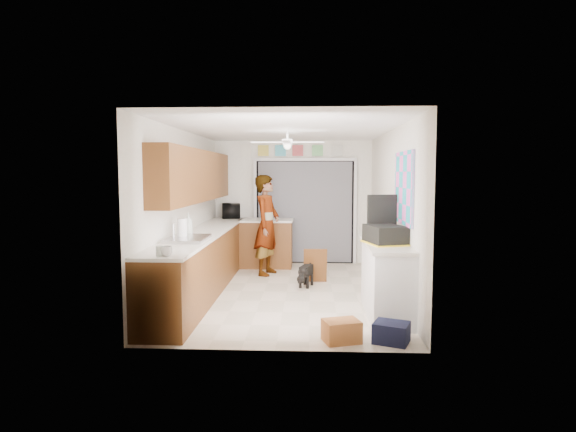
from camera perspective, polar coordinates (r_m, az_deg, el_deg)
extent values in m
plane|color=beige|center=(7.58, -0.14, -8.96)|extent=(5.00, 5.00, 0.00)
plane|color=white|center=(7.38, -0.15, 10.21)|extent=(5.00, 5.00, 0.00)
plane|color=white|center=(9.87, 0.57, 1.66)|extent=(3.20, 0.00, 3.20)
plane|color=white|center=(4.90, -1.60, -1.84)|extent=(3.20, 0.00, 3.20)
plane|color=white|center=(7.63, -12.24, 0.53)|extent=(0.00, 5.00, 5.00)
plane|color=white|center=(7.47, 12.20, 0.44)|extent=(0.00, 5.00, 5.00)
cube|color=brown|center=(7.66, -9.95, -5.45)|extent=(0.60, 4.80, 0.90)
cube|color=white|center=(7.59, -9.93, -1.96)|extent=(0.62, 4.80, 0.04)
cube|color=brown|center=(7.76, -10.79, 4.70)|extent=(0.32, 4.00, 0.80)
cube|color=silver|center=(6.62, -11.82, -2.71)|extent=(0.50, 0.76, 0.06)
cylinder|color=silver|center=(6.66, -13.42, -1.87)|extent=(0.03, 0.03, 0.22)
cube|color=brown|center=(9.49, -2.57, -3.34)|extent=(1.00, 0.60, 0.90)
cube|color=white|center=(9.43, -2.58, -0.52)|extent=(1.04, 0.64, 0.04)
cube|color=black|center=(9.85, 2.02, 0.48)|extent=(2.00, 0.06, 2.10)
cube|color=gray|center=(9.81, 2.02, 0.46)|extent=(1.90, 0.03, 2.05)
cube|color=white|center=(9.88, -3.91, 0.49)|extent=(0.06, 0.04, 2.10)
cube|color=white|center=(9.86, 7.95, 0.44)|extent=(0.06, 0.04, 2.10)
cube|color=white|center=(9.79, 2.04, 6.72)|extent=(2.10, 0.04, 0.06)
cube|color=gold|center=(9.87, -2.94, 7.75)|extent=(0.22, 0.02, 0.22)
cube|color=#4DB8CD|center=(9.85, -0.90, 7.76)|extent=(0.22, 0.02, 0.22)
cube|color=#BF474D|center=(9.83, 1.16, 7.77)|extent=(0.22, 0.02, 0.22)
cube|color=#6EC174|center=(9.83, 3.51, 7.76)|extent=(0.22, 0.02, 0.22)
cube|color=beige|center=(9.84, 5.86, 7.74)|extent=(0.22, 0.02, 0.22)
cube|color=silver|center=(9.91, -4.97, 7.73)|extent=(0.22, 0.02, 0.26)
cube|color=white|center=(6.38, 11.62, -7.61)|extent=(0.50, 1.40, 0.90)
cube|color=white|center=(6.29, 11.61, -3.43)|extent=(0.54, 1.44, 0.04)
cube|color=#FF5DC5|center=(6.46, 13.55, 3.26)|extent=(0.03, 1.15, 0.95)
cube|color=white|center=(7.57, -0.07, 8.72)|extent=(1.14, 1.14, 0.24)
imported|color=black|center=(9.76, -6.76, 0.61)|extent=(0.45, 0.58, 0.29)
imported|color=silver|center=(7.24, -11.71, -0.90)|extent=(0.13, 0.13, 0.32)
imported|color=white|center=(5.42, -14.23, -4.05)|extent=(0.15, 0.15, 0.11)
cylinder|color=silver|center=(5.42, -14.99, -4.04)|extent=(0.09, 0.09, 0.11)
cylinder|color=white|center=(6.71, -12.44, -1.51)|extent=(0.17, 0.17, 0.29)
cube|color=black|center=(6.28, 11.43, -2.17)|extent=(0.55, 0.64, 0.24)
cube|color=yellow|center=(6.30, 11.41, -3.17)|extent=(0.58, 0.68, 0.02)
cube|color=black|center=(6.54, 11.08, 0.32)|extent=(0.41, 0.14, 0.50)
cube|color=#C3703D|center=(5.44, 6.35, -13.39)|extent=(0.45, 0.39, 0.24)
cube|color=black|center=(5.50, 12.15, -13.35)|extent=(0.45, 0.42, 0.22)
cube|color=brown|center=(8.15, 3.25, -5.87)|extent=(0.39, 0.16, 0.58)
imported|color=white|center=(8.72, -2.51, -1.07)|extent=(0.59, 0.75, 1.81)
cube|color=black|center=(7.88, 2.17, -6.98)|extent=(0.34, 0.53, 0.39)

